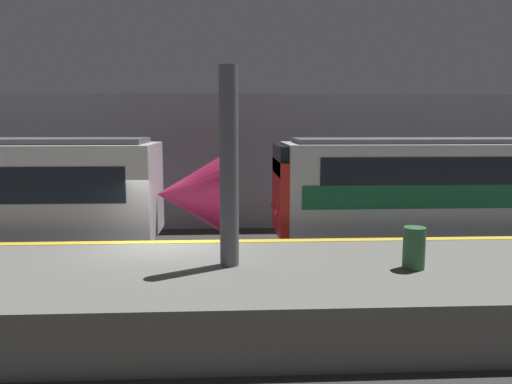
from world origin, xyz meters
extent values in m
plane|color=#33302D|center=(0.00, 0.00, 0.00)|extent=(120.00, 120.00, 0.00)
cube|color=slate|center=(0.00, -2.37, 0.56)|extent=(40.00, 4.74, 1.11)
cube|color=gold|center=(0.00, -0.15, 1.12)|extent=(40.00, 0.30, 0.01)
cube|color=#939399|center=(0.00, 6.59, 2.55)|extent=(50.00, 0.15, 5.09)
cylinder|color=#56565B|center=(1.55, -2.21, 3.14)|extent=(0.39, 0.39, 4.05)
cone|color=#B21E4C|center=(0.48, 2.67, 1.90)|extent=(2.20, 2.62, 2.62)
sphere|color=#F2EFCC|center=(1.43, 2.67, 1.48)|extent=(0.20, 0.20, 0.20)
cube|color=red|center=(3.08, 2.67, 1.82)|extent=(0.25, 2.85, 2.21)
cube|color=black|center=(3.08, 2.67, 2.92)|extent=(0.25, 2.56, 0.88)
sphere|color=#EA4C42|center=(2.93, 2.01, 1.43)|extent=(0.18, 0.18, 0.18)
sphere|color=#EA4C42|center=(2.93, 3.32, 1.43)|extent=(0.18, 0.18, 0.18)
cylinder|color=#2D5B38|center=(5.26, -2.65, 1.54)|extent=(0.44, 0.44, 0.85)
camera|label=1|loc=(1.58, -12.23, 4.05)|focal=35.00mm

